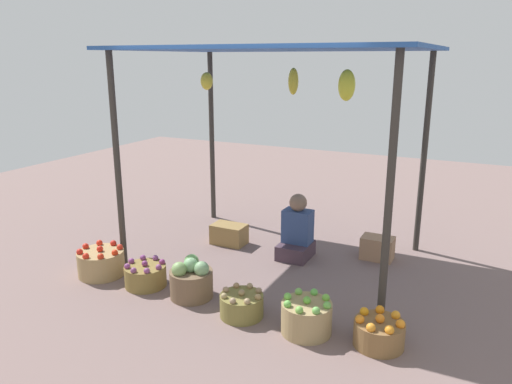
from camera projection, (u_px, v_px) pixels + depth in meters
ground_plane at (276, 257)px, 5.92m from camera, size 14.00×14.00×0.00m
market_stall_structure at (279, 65)px, 5.32m from camera, size 3.24×2.29×2.44m
vendor_person at (297, 233)px, 5.87m from camera, size 0.36×0.44×0.78m
basket_red_tomatoes at (101, 262)px, 5.42m from camera, size 0.50×0.50×0.34m
basket_purple_onions at (146, 275)px, 5.16m from camera, size 0.43×0.43×0.28m
basket_cabbages at (191, 280)px, 4.90m from camera, size 0.43×0.43×0.42m
basket_potatoes at (242, 305)px, 4.55m from camera, size 0.41×0.41×0.27m
basket_green_apples at (306, 317)px, 4.27m from camera, size 0.44×0.44×0.34m
basket_oranges at (379, 332)px, 4.08m from camera, size 0.42×0.42×0.29m
wooden_crate_near_vendor at (377, 248)px, 5.85m from camera, size 0.37×0.26×0.27m
wooden_crate_stacked_rear at (229, 234)px, 6.33m from camera, size 0.43×0.28×0.26m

